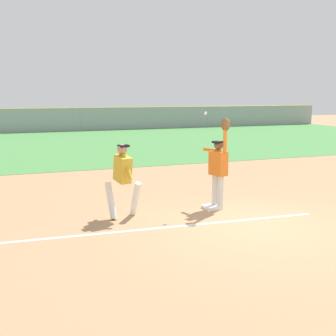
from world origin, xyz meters
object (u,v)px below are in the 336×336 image
(baseball, at_px, (206,113))
(parked_car_red, at_px, (79,120))
(first_base, at_px, (211,207))
(runner, at_px, (123,175))
(fielder, at_px, (219,164))
(parked_car_silver, at_px, (20,121))
(parked_car_tan, at_px, (134,118))

(baseball, distance_m, parked_car_red, 26.21)
(first_base, distance_m, runner, 2.45)
(fielder, distance_m, parked_car_red, 26.23)
(runner, xyz_separation_m, parked_car_red, (2.82, 26.17, -0.32))
(first_base, xyz_separation_m, fielder, (0.17, -0.02, 1.08))
(fielder, xyz_separation_m, parked_car_silver, (-4.21, 26.53, -0.45))
(runner, distance_m, parked_car_silver, 26.54)
(first_base, bearing_deg, parked_car_red, 88.76)
(baseball, bearing_deg, first_base, -18.58)
(fielder, distance_m, runner, 2.43)
(first_base, xyz_separation_m, parked_car_silver, (-4.04, 26.51, 0.63))
(first_base, height_order, baseball, baseball)
(baseball, xyz_separation_m, parked_car_silver, (-3.87, 26.45, -1.71))
(baseball, relative_size, parked_car_tan, 0.02)
(parked_car_red, bearing_deg, runner, -99.18)
(first_base, relative_size, parked_car_red, 0.08)
(fielder, relative_size, parked_car_tan, 0.51)
(baseball, bearing_deg, parked_car_tan, 78.11)
(runner, bearing_deg, baseball, -12.54)
(first_base, height_order, runner, runner)
(first_base, distance_m, parked_car_silver, 26.82)
(fielder, bearing_deg, parked_car_red, -107.55)
(runner, xyz_separation_m, parked_car_tan, (7.70, 26.69, -0.32))
(first_base, bearing_deg, fielder, -7.46)
(runner, height_order, parked_car_tan, runner)
(parked_car_silver, bearing_deg, parked_car_tan, 6.54)
(first_base, bearing_deg, parked_car_tan, 78.48)
(parked_car_silver, bearing_deg, fielder, -75.74)
(first_base, relative_size, baseball, 5.14)
(fielder, bearing_deg, parked_car_silver, -97.67)
(baseball, relative_size, parked_car_red, 0.02)
(parked_car_red, height_order, parked_car_tan, same)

